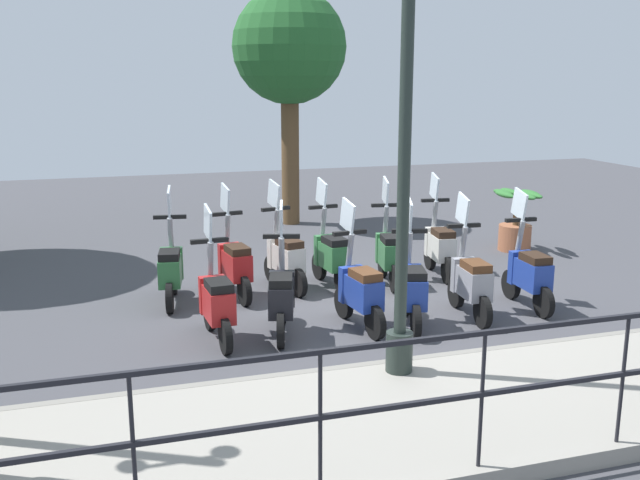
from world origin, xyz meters
The scene contains 18 objects.
ground_plane centered at (0.00, 0.00, 0.00)m, with size 28.00×28.00×0.00m, color #424247.
promenade_walkway centered at (-3.15, 0.00, 0.07)m, with size 2.20×20.00×0.15m.
fence_railing centered at (-4.20, 0.00, 0.89)m, with size 0.04×16.03×1.07m.
lamp_post_near centered at (-2.40, 0.48, 2.17)m, with size 0.26×0.90×4.54m.
tree_distant centered at (5.59, -0.52, 3.49)m, with size 2.26×2.26×4.68m.
potted_palm centered at (2.18, -3.67, 0.45)m, with size 1.06×0.66×1.05m.
scooter_near_0 centered at (-0.67, -2.08, 0.48)m, with size 1.23×0.44×1.54m.
scooter_near_1 centered at (-0.79, -1.17, 0.48)m, with size 1.23×0.44×1.54m.
scooter_near_2 centered at (-0.87, -0.33, 0.48)m, with size 1.21×0.53×1.54m.
scooter_near_3 centered at (-0.75, 0.30, 0.48)m, with size 1.23×0.44×1.54m.
scooter_near_4 centered at (-0.70, 1.25, 0.48)m, with size 1.21×0.53×1.54m.
scooter_near_5 centered at (-0.69, 2.01, 0.48)m, with size 1.23×0.44×1.54m.
scooter_far_0 centered at (1.05, -1.65, 0.48)m, with size 1.23×0.45×1.54m.
scooter_far_1 centered at (0.87, -0.76, 0.48)m, with size 1.22×0.48×1.54m.
scooter_far_2 centered at (1.01, 0.09, 0.48)m, with size 1.23×0.44×1.54m.
scooter_far_3 centered at (1.07, 0.75, 0.48)m, with size 1.22×0.50×1.54m.
scooter_far_4 centered at (0.90, 1.51, 0.48)m, with size 1.23×0.45×1.54m.
scooter_far_5 centered at (0.89, 2.37, 0.48)m, with size 1.23×0.46×1.54m.
Camera 1 is at (-8.43, 3.14, 2.98)m, focal length 40.00 mm.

